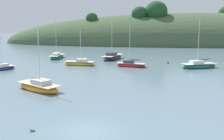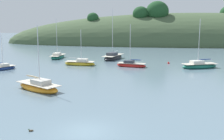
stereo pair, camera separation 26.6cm
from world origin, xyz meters
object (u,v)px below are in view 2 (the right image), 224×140
object	(u,v)px
mooring_buoy_channel	(169,63)
sailboat_teal_outer	(80,63)
sailboat_grey_yawl	(39,87)
sailboat_blue_center	(113,57)
duck_trailing	(31,131)
sailboat_orange_cutter	(131,65)
sailboat_navy_dinghy	(58,57)
sailboat_black_sloop	(2,68)
sailboat_white_near	(199,66)

from	to	relation	value
mooring_buoy_channel	sailboat_teal_outer	bearing A→B (deg)	-168.00
sailboat_grey_yawl	mooring_buoy_channel	world-z (taller)	sailboat_grey_yawl
sailboat_blue_center	mooring_buoy_channel	world-z (taller)	sailboat_blue_center
sailboat_grey_yawl	duck_trailing	bearing A→B (deg)	-71.82
sailboat_grey_yawl	sailboat_orange_cutter	bearing A→B (deg)	60.74
sailboat_navy_dinghy	sailboat_grey_yawl	size ratio (longest dim) A/B	1.15
sailboat_navy_dinghy	sailboat_teal_outer	xyz separation A→B (m)	(7.31, -9.57, -0.03)
sailboat_blue_center	mooring_buoy_channel	bearing A→B (deg)	-25.42
sailboat_blue_center	duck_trailing	bearing A→B (deg)	-93.11
sailboat_grey_yawl	sailboat_black_sloop	xyz separation A→B (m)	(-11.58, 13.40, -0.09)
sailboat_grey_yawl	duck_trailing	xyz separation A→B (m)	(4.03, -12.29, -0.36)
sailboat_teal_outer	sailboat_white_near	distance (m)	22.15
sailboat_teal_outer	sailboat_white_near	xyz separation A→B (m)	(22.12, -1.27, 0.05)
sailboat_orange_cutter	sailboat_black_sloop	size ratio (longest dim) A/B	1.28
sailboat_black_sloop	sailboat_blue_center	bearing A→B (deg)	41.36
sailboat_navy_dinghy	sailboat_blue_center	bearing A→B (deg)	-1.60
sailboat_black_sloop	sailboat_navy_dinghy	bearing A→B (deg)	72.62
sailboat_navy_dinghy	duck_trailing	bearing A→B (deg)	-75.78
sailboat_black_sloop	mooring_buoy_channel	xyz separation A→B (m)	(29.56, 10.18, -0.20)
sailboat_teal_outer	mooring_buoy_channel	distance (m)	17.59
sailboat_navy_dinghy	sailboat_grey_yawl	distance (m)	30.20
sailboat_grey_yawl	duck_trailing	size ratio (longest dim) A/B	19.35
sailboat_black_sloop	duck_trailing	size ratio (longest dim) A/B	15.06
sailboat_teal_outer	sailboat_orange_cutter	size ratio (longest dim) A/B	0.88
sailboat_navy_dinghy	mooring_buoy_channel	size ratio (longest dim) A/B	17.10
sailboat_grey_yawl	duck_trailing	world-z (taller)	sailboat_grey_yawl
sailboat_orange_cutter	sailboat_blue_center	size ratio (longest dim) A/B	0.70
sailboat_navy_dinghy	mooring_buoy_channel	bearing A→B (deg)	-13.56
sailboat_orange_cutter	sailboat_blue_center	bearing A→B (deg)	113.11
sailboat_teal_outer	sailboat_blue_center	bearing A→B (deg)	59.08
sailboat_white_near	sailboat_black_sloop	bearing A→B (deg)	-171.33
sailboat_grey_yawl	mooring_buoy_channel	distance (m)	29.64
sailboat_teal_outer	sailboat_blue_center	world-z (taller)	sailboat_blue_center
duck_trailing	sailboat_blue_center	bearing A→B (deg)	86.89
sailboat_blue_center	sailboat_teal_outer	bearing A→B (deg)	-120.92
sailboat_orange_cutter	sailboat_white_near	xyz separation A→B (m)	(12.26, -0.31, 0.05)
duck_trailing	mooring_buoy_channel	bearing A→B (deg)	68.76
sailboat_grey_yawl	sailboat_blue_center	world-z (taller)	sailboat_blue_center
sailboat_navy_dinghy	sailboat_white_near	size ratio (longest dim) A/B	1.03
sailboat_navy_dinghy	sailboat_orange_cutter	xyz separation A→B (m)	(17.17, -10.52, -0.04)
sailboat_orange_cutter	sailboat_black_sloop	distance (m)	22.89
sailboat_navy_dinghy	sailboat_white_near	distance (m)	31.36
sailboat_blue_center	sailboat_white_near	bearing A→B (deg)	-32.26
sailboat_white_near	duck_trailing	size ratio (longest dim) A/B	21.69
sailboat_teal_outer	sailboat_blue_center	distance (m)	10.74
sailboat_teal_outer	mooring_buoy_channel	world-z (taller)	sailboat_teal_outer
sailboat_navy_dinghy	sailboat_orange_cutter	size ratio (longest dim) A/B	1.15
sailboat_grey_yawl	sailboat_teal_outer	xyz separation A→B (m)	(0.77, 19.92, -0.04)
sailboat_white_near	mooring_buoy_channel	size ratio (longest dim) A/B	16.63
sailboat_navy_dinghy	sailboat_orange_cutter	distance (m)	20.14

